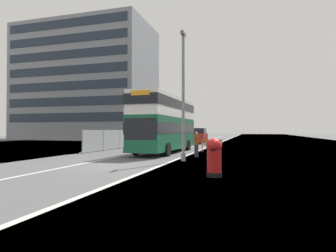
{
  "coord_description": "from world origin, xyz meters",
  "views": [
    {
      "loc": [
        7.21,
        -13.56,
        1.88
      ],
      "look_at": [
        1.36,
        6.31,
        2.2
      ],
      "focal_mm": 30.39,
      "sensor_mm": 36.0,
      "label": 1
    }
  ],
  "objects_px": {
    "car_receding_mid": "(185,135)",
    "car_far_side": "(202,135)",
    "car_receding_far": "(196,134)",
    "car_oncoming_near": "(200,136)",
    "roadworks_barrier": "(212,144)",
    "double_decker_bus": "(166,123)",
    "pedestrian_at_kerb": "(196,144)",
    "red_pillar_postbox": "(214,156)",
    "lamppost_foreground": "(183,100)"
  },
  "relations": [
    {
      "from": "red_pillar_postbox",
      "to": "pedestrian_at_kerb",
      "type": "relative_size",
      "value": 0.88
    },
    {
      "from": "roadworks_barrier",
      "to": "car_receding_far",
      "type": "distance_m",
      "value": 32.63
    },
    {
      "from": "roadworks_barrier",
      "to": "car_far_side",
      "type": "distance_m",
      "value": 38.59
    },
    {
      "from": "lamppost_foreground",
      "to": "red_pillar_postbox",
      "type": "relative_size",
      "value": 5.05
    },
    {
      "from": "car_far_side",
      "to": "pedestrian_at_kerb",
      "type": "distance_m",
      "value": 43.26
    },
    {
      "from": "double_decker_bus",
      "to": "red_pillar_postbox",
      "type": "distance_m",
      "value": 12.96
    },
    {
      "from": "lamppost_foreground",
      "to": "car_receding_mid",
      "type": "bearing_deg",
      "value": 102.68
    },
    {
      "from": "double_decker_bus",
      "to": "roadworks_barrier",
      "type": "bearing_deg",
      "value": 21.59
    },
    {
      "from": "car_receding_mid",
      "to": "car_far_side",
      "type": "relative_size",
      "value": 0.94
    },
    {
      "from": "car_oncoming_near",
      "to": "car_receding_far",
      "type": "bearing_deg",
      "value": 102.38
    },
    {
      "from": "pedestrian_at_kerb",
      "to": "car_receding_mid",
      "type": "bearing_deg",
      "value": 104.46
    },
    {
      "from": "red_pillar_postbox",
      "to": "car_oncoming_near",
      "type": "distance_m",
      "value": 28.75
    },
    {
      "from": "car_receding_mid",
      "to": "red_pillar_postbox",
      "type": "bearing_deg",
      "value": -75.29
    },
    {
      "from": "double_decker_bus",
      "to": "lamppost_foreground",
      "type": "bearing_deg",
      "value": -64.28
    },
    {
      "from": "lamppost_foreground",
      "to": "car_receding_mid",
      "type": "distance_m",
      "value": 31.75
    },
    {
      "from": "red_pillar_postbox",
      "to": "roadworks_barrier",
      "type": "xyz_separation_m",
      "value": [
        -1.86,
        13.06,
        -0.17
      ]
    },
    {
      "from": "double_decker_bus",
      "to": "car_receding_mid",
      "type": "xyz_separation_m",
      "value": [
        -3.93,
        24.6,
        -1.39
      ]
    },
    {
      "from": "car_receding_far",
      "to": "car_receding_mid",
      "type": "bearing_deg",
      "value": -91.59
    },
    {
      "from": "car_receding_mid",
      "to": "car_receding_far",
      "type": "height_order",
      "value": "car_receding_mid"
    },
    {
      "from": "double_decker_bus",
      "to": "car_far_side",
      "type": "relative_size",
      "value": 2.7
    },
    {
      "from": "car_far_side",
      "to": "red_pillar_postbox",
      "type": "bearing_deg",
      "value": -79.81
    },
    {
      "from": "car_oncoming_near",
      "to": "red_pillar_postbox",
      "type": "bearing_deg",
      "value": -78.76
    },
    {
      "from": "car_receding_mid",
      "to": "pedestrian_at_kerb",
      "type": "xyz_separation_m",
      "value": [
        7.21,
        -27.95,
        -0.21
      ]
    },
    {
      "from": "roadworks_barrier",
      "to": "pedestrian_at_kerb",
      "type": "height_order",
      "value": "pedestrian_at_kerb"
    },
    {
      "from": "lamppost_foreground",
      "to": "car_far_side",
      "type": "relative_size",
      "value": 1.9
    },
    {
      "from": "car_oncoming_near",
      "to": "pedestrian_at_kerb",
      "type": "height_order",
      "value": "car_oncoming_near"
    },
    {
      "from": "red_pillar_postbox",
      "to": "car_oncoming_near",
      "type": "bearing_deg",
      "value": 101.24
    },
    {
      "from": "double_decker_bus",
      "to": "roadworks_barrier",
      "type": "xyz_separation_m",
      "value": [
        3.71,
        1.47,
        -1.82
      ]
    },
    {
      "from": "double_decker_bus",
      "to": "car_far_side",
      "type": "xyz_separation_m",
      "value": [
        -3.58,
        39.36,
        -1.54
      ]
    },
    {
      "from": "roadworks_barrier",
      "to": "car_receding_mid",
      "type": "xyz_separation_m",
      "value": [
        -7.64,
        23.13,
        0.42
      ]
    },
    {
      "from": "car_oncoming_near",
      "to": "roadworks_barrier",
      "type": "bearing_deg",
      "value": -76.12
    },
    {
      "from": "car_oncoming_near",
      "to": "pedestrian_at_kerb",
      "type": "bearing_deg",
      "value": -80.57
    },
    {
      "from": "double_decker_bus",
      "to": "car_receding_far",
      "type": "distance_m",
      "value": 33.48
    },
    {
      "from": "lamppost_foreground",
      "to": "car_receding_far",
      "type": "height_order",
      "value": "lamppost_foreground"
    },
    {
      "from": "roadworks_barrier",
      "to": "pedestrian_at_kerb",
      "type": "distance_m",
      "value": 4.85
    },
    {
      "from": "double_decker_bus",
      "to": "pedestrian_at_kerb",
      "type": "height_order",
      "value": "double_decker_bus"
    },
    {
      "from": "double_decker_bus",
      "to": "car_far_side",
      "type": "bearing_deg",
      "value": 95.2
    },
    {
      "from": "double_decker_bus",
      "to": "car_receding_far",
      "type": "height_order",
      "value": "double_decker_bus"
    },
    {
      "from": "double_decker_bus",
      "to": "pedestrian_at_kerb",
      "type": "distance_m",
      "value": 4.96
    },
    {
      "from": "double_decker_bus",
      "to": "lamppost_foreground",
      "type": "distance_m",
      "value": 7.07
    },
    {
      "from": "car_receding_mid",
      "to": "car_receding_far",
      "type": "relative_size",
      "value": 0.86
    },
    {
      "from": "roadworks_barrier",
      "to": "car_far_side",
      "type": "bearing_deg",
      "value": 100.9
    },
    {
      "from": "lamppost_foreground",
      "to": "roadworks_barrier",
      "type": "distance_m",
      "value": 8.35
    },
    {
      "from": "double_decker_bus",
      "to": "car_receding_mid",
      "type": "distance_m",
      "value": 24.95
    },
    {
      "from": "lamppost_foreground",
      "to": "roadworks_barrier",
      "type": "xyz_separation_m",
      "value": [
        0.69,
        7.74,
        -3.05
      ]
    },
    {
      "from": "car_oncoming_near",
      "to": "car_receding_mid",
      "type": "xyz_separation_m",
      "value": [
        -3.89,
        7.99,
        0.08
      ]
    },
    {
      "from": "lamppost_foreground",
      "to": "car_receding_far",
      "type": "bearing_deg",
      "value": 99.63
    },
    {
      "from": "lamppost_foreground",
      "to": "car_oncoming_near",
      "type": "bearing_deg",
      "value": 97.6
    },
    {
      "from": "pedestrian_at_kerb",
      "to": "car_far_side",
      "type": "bearing_deg",
      "value": 99.13
    },
    {
      "from": "pedestrian_at_kerb",
      "to": "lamppost_foreground",
      "type": "bearing_deg",
      "value": -95.13
    }
  ]
}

